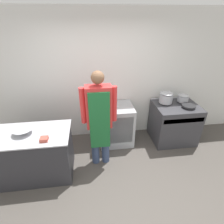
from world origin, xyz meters
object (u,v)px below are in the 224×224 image
plastic_tub (44,139)px  fridge_unit (116,124)px  saute_pan (189,106)px  person_cook (99,116)px  sauce_pot (183,98)px  mixing_bowl (23,131)px  stove (174,123)px  stock_pot (166,97)px

plastic_tub → fridge_unit: bearing=37.8°
saute_pan → fridge_unit: bearing=171.6°
person_cook → fridge_unit: bearing=57.7°
sauce_pot → plastic_tub: bearing=-159.6°
mixing_bowl → plastic_tub: bearing=-32.4°
plastic_tub → sauce_pot: 2.90m
fridge_unit → person_cook: size_ratio=0.48×
stove → stock_pot: size_ratio=3.31×
sauce_pot → mixing_bowl: bearing=-165.8°
stove → fridge_unit: size_ratio=1.05×
plastic_tub → saute_pan: plastic_tub is taller
mixing_bowl → plastic_tub: mixing_bowl is taller
person_cook → saute_pan: size_ratio=6.67×
stock_pot → saute_pan: stock_pot is taller
plastic_tub → stock_pot: size_ratio=0.40×
stock_pot → fridge_unit: bearing=-177.5°
stove → stock_pot: bearing=147.2°
mixing_bowl → fridge_unit: bearing=24.5°
mixing_bowl → saute_pan: size_ratio=1.15×
stove → plastic_tub: size_ratio=8.18×
sauce_pot → fridge_unit: bearing=-178.2°
mixing_bowl → stock_pot: 2.80m
stove → mixing_bowl: size_ratio=2.96×
mixing_bowl → sauce_pot: sauce_pot is taller
fridge_unit → sauce_pot: bearing=1.8°
stove → fridge_unit: bearing=176.2°
mixing_bowl → stock_pot: bearing=16.1°
stock_pot → saute_pan: 0.48m
fridge_unit → sauce_pot: 1.57m
saute_pan → stock_pot: bearing=145.9°
fridge_unit → stock_pot: size_ratio=3.14×
plastic_tub → stock_pot: 2.54m
person_cook → saute_pan: bearing=11.9°
saute_pan → plastic_tub: bearing=-164.6°
plastic_tub → sauce_pot: sauce_pot is taller
person_cook → sauce_pot: (1.86, 0.66, -0.06)m
mixing_bowl → saute_pan: bearing=9.5°
plastic_tub → saute_pan: 2.82m
stove → mixing_bowl: 3.01m
stove → person_cook: size_ratio=0.51×
person_cook → sauce_pot: bearing=19.4°
plastic_tub → stock_pot: bearing=23.5°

